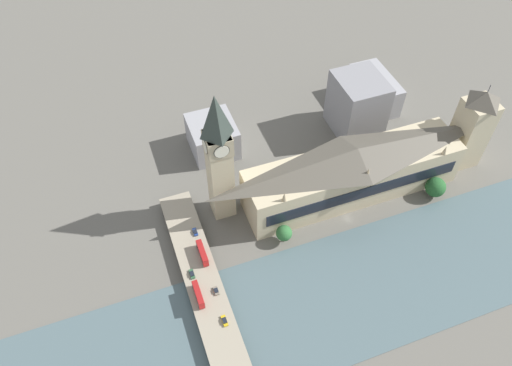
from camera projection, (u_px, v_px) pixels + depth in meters
ground_plane at (348, 219)px, 236.70m from camera, size 600.00×600.00×0.00m
river_water at (384, 279)px, 215.43m from camera, size 57.29×360.00×0.30m
parliament_hall at (353, 171)px, 236.09m from camera, size 24.13×105.67×30.40m
clock_tower at (219, 157)px, 212.38m from camera, size 11.38×11.38×70.17m
victoria_tower at (472, 128)px, 244.88m from camera, size 14.25×14.25×48.93m
road_bridge at (220, 332)px, 195.94m from camera, size 146.58×14.77×4.75m
double_decker_bus_lead at (202, 253)px, 215.62m from camera, size 11.83×2.56×4.87m
double_decker_bus_mid at (198, 294)px, 202.77m from camera, size 11.47×2.48×4.73m
car_northbound_lead at (225, 321)px, 197.37m from camera, size 4.77×1.87×1.37m
car_northbound_mid at (216, 291)px, 205.99m from camera, size 3.95×1.82×1.36m
car_northbound_tail at (195, 232)px, 225.24m from camera, size 4.29×1.80×1.28m
car_southbound_lead at (192, 274)px, 211.14m from camera, size 4.65×1.87×1.30m
city_block_west at (374, 90)px, 284.99m from camera, size 33.75×17.66×17.80m
city_block_center at (357, 105)px, 265.55m from camera, size 27.52×23.84×32.62m
city_block_east at (213, 137)px, 260.54m from camera, size 25.48×23.21×17.58m
tree_embankment_near at (436, 187)px, 241.37m from camera, size 9.85×9.85×11.16m
tree_embankment_mid at (284, 233)px, 223.64m from camera, size 7.41×7.41×10.08m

